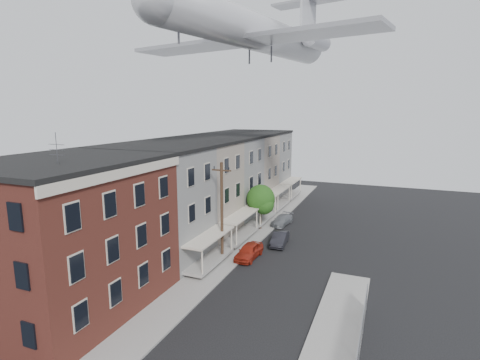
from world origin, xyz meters
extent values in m
cube|color=gray|center=(-5.50, 24.00, 0.06)|extent=(3.00, 62.00, 0.12)
cube|color=gray|center=(-4.05, 24.00, 0.07)|extent=(0.15, 62.00, 0.14)
cube|color=#331310|center=(-12.00, 7.00, 5.00)|extent=(10.00, 12.00, 10.00)
cube|color=black|center=(-12.00, 7.00, 10.15)|extent=(10.30, 12.30, 0.30)
cube|color=beige|center=(-6.92, 7.00, 9.70)|extent=(0.16, 12.20, 0.60)
cylinder|color=#515156|center=(-10.00, 5.00, 11.15)|extent=(0.04, 0.04, 2.00)
cube|color=gray|center=(-12.00, 16.50, 5.00)|extent=(10.00, 7.00, 10.00)
cube|color=black|center=(-12.00, 16.50, 10.15)|extent=(10.25, 7.00, 0.30)
cube|color=gray|center=(-6.10, 16.50, 0.55)|extent=(1.80, 6.40, 0.25)
cube|color=beige|center=(-6.10, 16.50, 2.75)|extent=(1.90, 6.50, 0.15)
cube|color=gray|center=(-12.00, 23.50, 5.00)|extent=(10.00, 7.00, 10.00)
cube|color=black|center=(-12.00, 23.50, 10.15)|extent=(10.25, 7.00, 0.30)
cube|color=gray|center=(-6.10, 23.50, 0.55)|extent=(1.80, 6.40, 0.25)
cube|color=beige|center=(-6.10, 23.50, 2.75)|extent=(1.90, 6.50, 0.15)
cube|color=gray|center=(-12.00, 30.50, 5.00)|extent=(10.00, 7.00, 10.00)
cube|color=black|center=(-12.00, 30.50, 10.15)|extent=(10.25, 7.00, 0.30)
cube|color=gray|center=(-6.10, 30.50, 0.55)|extent=(1.80, 6.40, 0.25)
cube|color=beige|center=(-6.10, 30.50, 2.75)|extent=(1.90, 6.50, 0.15)
cube|color=gray|center=(-12.00, 37.50, 5.00)|extent=(10.00, 7.00, 10.00)
cube|color=black|center=(-12.00, 37.50, 10.15)|extent=(10.25, 7.00, 0.30)
cube|color=gray|center=(-6.10, 37.50, 0.55)|extent=(1.80, 6.40, 0.25)
cube|color=beige|center=(-6.10, 37.50, 2.75)|extent=(1.90, 6.50, 0.15)
cube|color=gray|center=(-12.00, 44.50, 5.00)|extent=(10.00, 7.00, 10.00)
cube|color=black|center=(-12.00, 44.50, 10.15)|extent=(10.25, 7.00, 0.30)
cube|color=gray|center=(-6.10, 44.50, 0.55)|extent=(1.80, 6.40, 0.25)
cube|color=beige|center=(-6.10, 44.50, 2.75)|extent=(1.90, 6.50, 0.15)
cylinder|color=gray|center=(7.00, 8.00, 0.95)|extent=(0.06, 0.06, 1.90)
cylinder|color=gray|center=(7.00, 11.00, 0.95)|extent=(0.06, 0.06, 1.90)
cylinder|color=gray|center=(7.00, 14.00, 0.95)|extent=(0.06, 0.06, 1.90)
cylinder|color=black|center=(-5.60, 18.00, 4.50)|extent=(0.26, 0.26, 9.00)
cube|color=black|center=(-5.60, 18.00, 8.30)|extent=(1.80, 0.12, 0.12)
cylinder|color=black|center=(-6.30, 18.00, 8.50)|extent=(0.08, 0.08, 0.25)
cylinder|color=black|center=(-4.90, 18.00, 8.50)|extent=(0.08, 0.08, 0.25)
cylinder|color=black|center=(-5.40, 28.00, 1.20)|extent=(0.24, 0.24, 2.40)
sphere|color=#1A4412|center=(-5.40, 28.00, 3.60)|extent=(3.20, 3.20, 3.20)
sphere|color=#1A4412|center=(-4.90, 27.70, 3.04)|extent=(2.24, 2.24, 2.24)
imported|color=#9F2414|center=(-3.60, 19.51, 0.69)|extent=(1.78, 4.10, 1.38)
imported|color=black|center=(-1.97, 24.01, 0.64)|extent=(1.72, 4.02, 1.29)
imported|color=slate|center=(-3.60, 30.61, 0.57)|extent=(2.14, 4.14, 1.15)
cylinder|color=#B8B8BC|center=(-5.53, 25.97, 21.06)|extent=(8.94, 26.56, 3.52)
sphere|color=#B8B8BC|center=(-8.27, 13.06, 21.06)|extent=(3.52, 3.52, 3.52)
cone|color=#B8B8BC|center=(-2.78, 38.88, 21.06)|extent=(4.13, 3.96, 3.52)
cube|color=#939399|center=(-5.87, 24.35, 19.95)|extent=(26.79, 10.01, 0.39)
cylinder|color=#939399|center=(-6.16, 35.66, 21.28)|extent=(2.64, 4.67, 1.76)
cylinder|color=#939399|center=(-1.00, 34.57, 21.28)|extent=(2.64, 4.67, 1.76)
cube|color=#B8B8BC|center=(-2.90, 38.34, 24.14)|extent=(1.14, 4.15, 6.16)
cube|color=#939399|center=(-2.67, 39.42, 27.00)|extent=(10.82, 4.97, 0.28)
cylinder|color=#515156|center=(-7.82, 15.21, 19.07)|extent=(0.18, 0.18, 1.32)
camera|label=1|loc=(7.83, -10.93, 13.35)|focal=28.00mm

